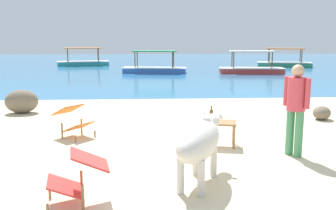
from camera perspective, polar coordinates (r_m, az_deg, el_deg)
sand_beach at (r=6.22m, az=0.74°, el=-9.74°), size 18.00×14.00×0.04m
water_surface at (r=27.92m, az=-2.45°, el=5.79°), size 60.00×36.00×0.03m
cow at (r=5.48m, az=4.65°, el=-5.23°), size 1.01×1.73×0.98m
low_bench_table at (r=7.49m, az=7.15°, el=-3.06°), size 0.84×0.59×0.48m
bottle at (r=7.46m, az=6.42°, el=-1.51°), size 0.07×0.07×0.30m
deck_chair_near at (r=8.31m, az=-13.86°, el=-2.02°), size 0.93×0.90×0.68m
deck_chair_far at (r=5.05m, az=-13.27°, el=-9.95°), size 0.85×0.67×0.68m
person_standing at (r=7.05m, az=18.43°, el=0.25°), size 0.33×0.43×1.62m
shore_rock_large at (r=11.34m, az=-20.85°, el=0.50°), size 0.96×0.76×0.65m
shore_rock_medium at (r=10.55m, az=21.81°, el=-1.08°), size 0.64×0.67×0.34m
boat_green at (r=28.20m, az=16.85°, el=6.00°), size 3.84×2.05×1.29m
boat_red at (r=22.80m, az=12.24°, el=5.31°), size 3.77×1.50×1.29m
boat_teal at (r=28.75m, az=-12.43°, el=6.27°), size 3.82×1.78×1.29m
boat_blue at (r=22.49m, az=-2.01°, el=5.47°), size 3.80×1.67×1.29m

